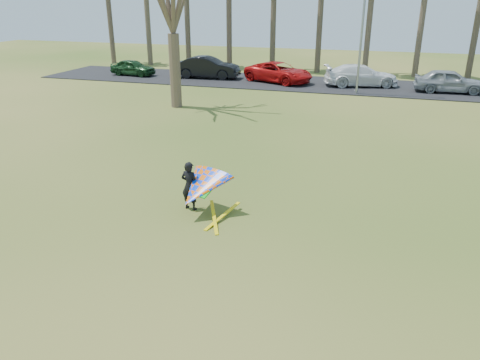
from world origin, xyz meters
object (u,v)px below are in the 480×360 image
(car_4, at_px, (449,81))
(kite_flyer, at_px, (199,188))
(car_3, at_px, (361,75))
(car_2, at_px, (279,72))
(car_0, at_px, (133,67))
(car_1, at_px, (208,67))
(streetlight, at_px, (365,25))

(car_4, bearing_deg, kite_flyer, 155.89)
(kite_flyer, bearing_deg, car_3, 82.14)
(car_3, bearing_deg, car_4, -112.62)
(kite_flyer, bearing_deg, car_2, 97.02)
(car_0, bearing_deg, car_2, -82.82)
(car_2, bearing_deg, car_3, -64.27)
(car_4, relative_size, kite_flyer, 1.90)
(car_3, xyz_separation_m, kite_flyer, (-3.22, -23.35, 0.02))
(car_0, relative_size, car_1, 0.74)
(streetlight, distance_m, car_1, 12.88)
(car_2, xyz_separation_m, car_4, (11.94, -0.55, 0.03))
(car_1, xyz_separation_m, car_2, (5.82, -0.18, -0.10))
(streetlight, xyz_separation_m, kite_flyer, (-3.32, -20.35, -3.62))
(car_3, bearing_deg, kite_flyer, 156.40)
(car_0, distance_m, car_4, 24.13)
(car_3, relative_size, car_4, 1.16)
(streetlight, distance_m, car_3, 4.72)
(car_0, bearing_deg, streetlight, -92.21)
(streetlight, height_order, car_2, streetlight)
(streetlight, relative_size, car_1, 1.57)
(car_0, height_order, car_2, car_2)
(car_2, distance_m, kite_flyer, 23.37)
(streetlight, height_order, car_0, streetlight)
(car_4, bearing_deg, car_2, 85.10)
(car_2, bearing_deg, car_1, 112.44)
(car_0, xyz_separation_m, car_4, (24.12, -0.18, 0.13))
(car_0, bearing_deg, car_3, -82.90)
(car_0, distance_m, kite_flyer, 27.34)
(car_2, relative_size, car_3, 1.02)
(streetlight, xyz_separation_m, car_4, (5.76, 2.29, -3.63))
(kite_flyer, bearing_deg, car_1, 110.36)
(streetlight, height_order, kite_flyer, streetlight)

